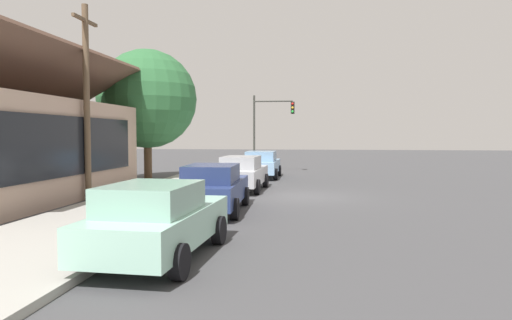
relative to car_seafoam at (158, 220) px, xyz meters
name	(u,v)px	position (x,y,z in m)	size (l,w,h in m)	color
ground_plane	(302,197)	(9.98, -2.68, -0.81)	(120.00, 120.00, 0.00)	#424244
sidewalk_curb	(171,193)	(9.98, 2.92, -0.73)	(60.00, 4.20, 0.16)	#A3A099
car_seafoam	(158,220)	(0.00, 0.00, 0.00)	(4.50, 2.18, 1.59)	#9ED1BC
car_navy	(214,188)	(5.79, 0.12, 0.00)	(4.73, 2.12, 1.59)	navy
car_silver	(242,173)	(11.68, 0.10, 0.00)	(4.55, 2.04, 1.59)	silver
car_skyblue	(262,164)	(18.02, -0.06, 0.00)	(4.46, 2.07, 1.59)	#8CB7E0
shade_tree	(147,99)	(15.88, 6.13, 3.72)	(5.49, 5.49, 7.29)	brown
traffic_light_main	(270,121)	(22.04, -0.14, 2.68)	(0.37, 2.79, 5.20)	#383833
utility_pole_wooden	(87,99)	(7.79, 5.52, 3.11)	(1.80, 0.24, 7.50)	brown
fire_hydrant_red	(226,173)	(15.20, 1.52, -0.32)	(0.22, 0.22, 0.71)	red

